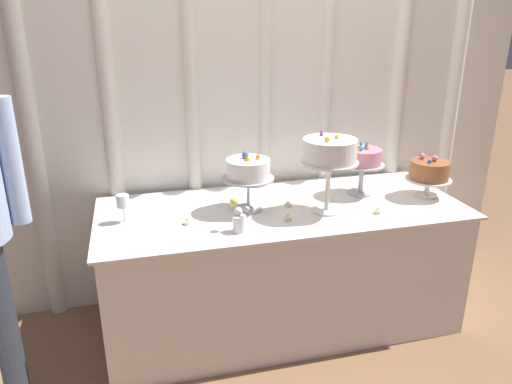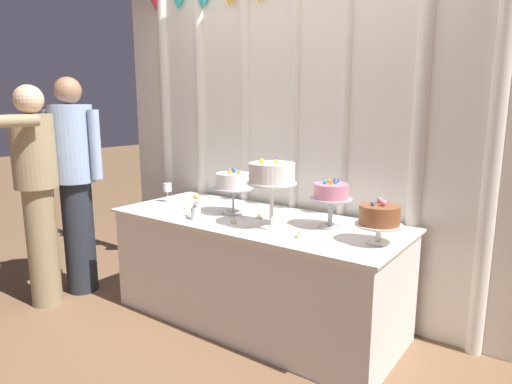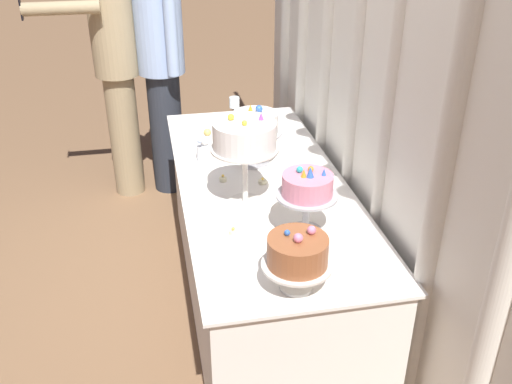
# 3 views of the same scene
# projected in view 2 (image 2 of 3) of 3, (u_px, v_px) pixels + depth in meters

# --- Properties ---
(ground_plane) EXTENTS (24.00, 24.00, 0.00)m
(ground_plane) POSITION_uv_depth(u_px,v_px,m) (247.00, 325.00, 3.11)
(ground_plane) COLOR #846042
(draped_curtain) EXTENTS (3.50, 0.16, 2.77)m
(draped_curtain) POSITION_uv_depth(u_px,v_px,m) (293.00, 115.00, 3.29)
(draped_curtain) COLOR white
(draped_curtain) RESTS_ON ground_plane
(cake_table) EXTENTS (2.06, 0.84, 0.76)m
(cake_table) POSITION_uv_depth(u_px,v_px,m) (255.00, 270.00, 3.12)
(cake_table) COLOR white
(cake_table) RESTS_ON ground_plane
(cake_display_leftmost) EXTENTS (0.29, 0.29, 0.34)m
(cake_display_leftmost) POSITION_uv_depth(u_px,v_px,m) (233.00, 182.00, 3.12)
(cake_display_leftmost) COLOR #B2B2B7
(cake_display_leftmost) RESTS_ON cake_table
(cake_display_midleft) EXTENTS (0.31, 0.31, 0.45)m
(cake_display_midleft) POSITION_uv_depth(u_px,v_px,m) (272.00, 175.00, 2.76)
(cake_display_midleft) COLOR silver
(cake_display_midleft) RESTS_ON cake_table
(cake_display_midright) EXTENTS (0.26, 0.26, 0.33)m
(cake_display_midright) POSITION_uv_depth(u_px,v_px,m) (331.00, 194.00, 2.77)
(cake_display_midright) COLOR #B2B2B7
(cake_display_midright) RESTS_ON cake_table
(cake_display_rightmost) EXTENTS (0.27, 0.27, 0.25)m
(cake_display_rightmost) POSITION_uv_depth(u_px,v_px,m) (379.00, 217.00, 2.46)
(cake_display_rightmost) COLOR silver
(cake_display_rightmost) RESTS_ON cake_table
(wine_glass) EXTENTS (0.06, 0.06, 0.15)m
(wine_glass) POSITION_uv_depth(u_px,v_px,m) (167.00, 188.00, 3.53)
(wine_glass) COLOR silver
(wine_glass) RESTS_ON cake_table
(flower_vase) EXTENTS (0.09, 0.09, 0.17)m
(flower_vase) POSITION_uv_depth(u_px,v_px,m) (196.00, 209.00, 3.01)
(flower_vase) COLOR silver
(flower_vase) RESTS_ON cake_table
(tealight_far_left) EXTENTS (0.04, 0.04, 0.03)m
(tealight_far_left) POSITION_uv_depth(u_px,v_px,m) (186.00, 209.00, 3.28)
(tealight_far_left) COLOR beige
(tealight_far_left) RESTS_ON cake_table
(tealight_near_left) EXTENTS (0.04, 0.04, 0.04)m
(tealight_near_left) POSITION_uv_depth(u_px,v_px,m) (234.00, 222.00, 2.91)
(tealight_near_left) COLOR beige
(tealight_near_left) RESTS_ON cake_table
(tealight_near_right) EXTENTS (0.04, 0.04, 0.03)m
(tealight_near_right) POSITION_uv_depth(u_px,v_px,m) (259.00, 217.00, 3.03)
(tealight_near_right) COLOR beige
(tealight_near_right) RESTS_ON cake_table
(tealight_far_right) EXTENTS (0.04, 0.04, 0.04)m
(tealight_far_right) POSITION_uv_depth(u_px,v_px,m) (299.00, 236.00, 2.59)
(tealight_far_right) COLOR beige
(tealight_far_right) RESTS_ON cake_table
(guest_man_dark_suit) EXTENTS (0.47, 0.43, 1.73)m
(guest_man_dark_suit) POSITION_uv_depth(u_px,v_px,m) (75.00, 177.00, 3.53)
(guest_man_dark_suit) COLOR #282D38
(guest_man_dark_suit) RESTS_ON ground_plane
(guest_man_pink_jacket) EXTENTS (0.46, 0.72, 1.66)m
(guest_man_pink_jacket) POSITION_uv_depth(u_px,v_px,m) (36.00, 186.00, 3.28)
(guest_man_pink_jacket) COLOR #9E8966
(guest_man_pink_jacket) RESTS_ON ground_plane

